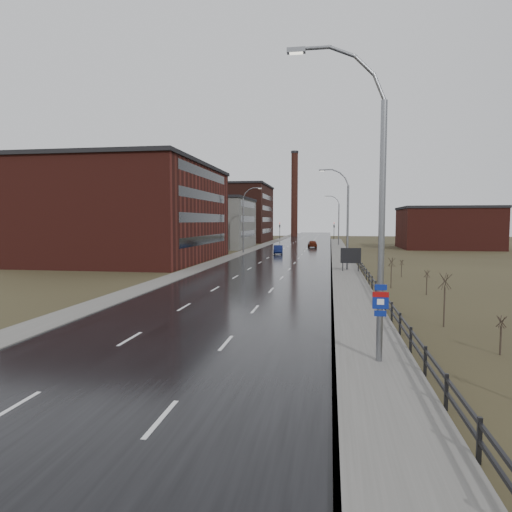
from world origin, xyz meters
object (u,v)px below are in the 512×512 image
(car_near, at_px, (278,250))
(car_far, at_px, (312,244))
(streetlight_main, at_px, (373,207))
(billboard, at_px, (351,256))

(car_near, distance_m, car_far, 20.53)
(streetlight_main, distance_m, car_far, 79.10)
(car_near, bearing_deg, billboard, -73.84)
(streetlight_main, xyz_separation_m, billboard, (0.63, 32.07, -4.27))
(billboard, height_order, car_far, billboard)
(car_near, bearing_deg, car_far, 70.05)
(car_near, bearing_deg, streetlight_main, -86.06)
(billboard, bearing_deg, car_far, 97.18)
(car_near, xyz_separation_m, car_far, (4.98, 19.91, 0.04))
(streetlight_main, bearing_deg, car_near, 99.86)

